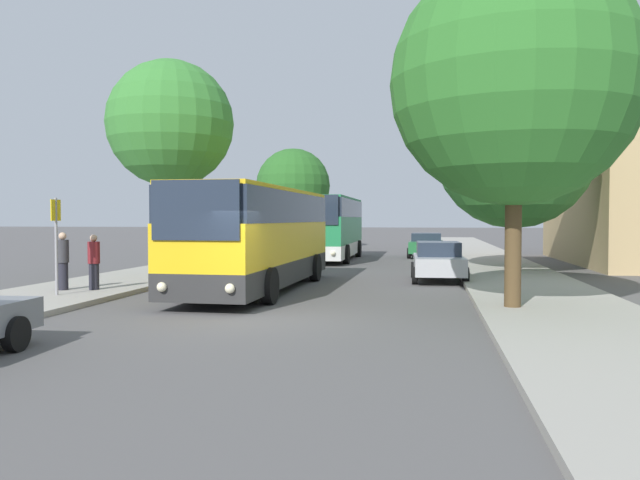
# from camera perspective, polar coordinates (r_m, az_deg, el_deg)

# --- Properties ---
(ground_plane) EXTENTS (300.00, 300.00, 0.00)m
(ground_plane) POSITION_cam_1_polar(r_m,az_deg,el_deg) (14.69, -5.27, -7.10)
(ground_plane) COLOR #565454
(ground_plane) RESTS_ON ground
(sidewalk_right) EXTENTS (4.00, 120.00, 0.15)m
(sidewalk_right) POSITION_cam_1_polar(r_m,az_deg,el_deg) (14.54, 22.65, -7.04)
(sidewalk_right) COLOR #A39E93
(sidewalk_right) RESTS_ON ground_plane
(bus_front) EXTENTS (2.89, 10.77, 3.26)m
(bus_front) POSITION_cam_1_polar(r_m,az_deg,el_deg) (20.17, -5.65, 0.34)
(bus_front) COLOR #2D2D2D
(bus_front) RESTS_ON ground_plane
(bus_middle) EXTENTS (2.89, 10.37, 3.48)m
(bus_middle) POSITION_cam_1_polar(r_m,az_deg,el_deg) (34.89, 0.95, 1.21)
(bus_middle) COLOR silver
(bus_middle) RESTS_ON ground_plane
(parked_car_right_near) EXTENTS (2.08, 4.10, 1.45)m
(parked_car_right_near) POSITION_cam_1_polar(r_m,az_deg,el_deg) (23.49, 10.76, -1.87)
(parked_car_right_near) COLOR #B7B7BC
(parked_car_right_near) RESTS_ON ground_plane
(parked_car_right_far) EXTENTS (2.19, 4.61, 1.45)m
(parked_car_right_far) POSITION_cam_1_polar(r_m,az_deg,el_deg) (37.91, 9.70, -0.40)
(parked_car_right_far) COLOR #236B38
(parked_car_right_far) RESTS_ON ground_plane
(bus_stop_sign) EXTENTS (0.08, 0.45, 2.75)m
(bus_stop_sign) POSITION_cam_1_polar(r_m,az_deg,el_deg) (19.11, -22.99, 0.42)
(bus_stop_sign) COLOR gray
(bus_stop_sign) RESTS_ON sidewalk_left
(pedestrian_waiting_near) EXTENTS (0.36, 0.36, 1.68)m
(pedestrian_waiting_near) POSITION_cam_1_polar(r_m,az_deg,el_deg) (20.18, -19.97, -1.90)
(pedestrian_waiting_near) COLOR #23232D
(pedestrian_waiting_near) RESTS_ON sidewalk_left
(pedestrian_waiting_far) EXTENTS (0.36, 0.36, 1.75)m
(pedestrian_waiting_far) POSITION_cam_1_polar(r_m,az_deg,el_deg) (20.43, -22.46, -1.78)
(pedestrian_waiting_far) COLOR #23232D
(pedestrian_waiting_far) RESTS_ON sidewalk_left
(tree_left_near) EXTENTS (4.77, 4.77, 8.15)m
(tree_left_near) POSITION_cam_1_polar(r_m,az_deg,el_deg) (24.67, -13.51, 10.26)
(tree_left_near) COLOR #513D23
(tree_left_near) RESTS_ON sidewalk_left
(tree_left_far) EXTENTS (5.74, 5.74, 7.60)m
(tree_left_far) POSITION_cam_1_polar(r_m,az_deg,el_deg) (48.56, -2.47, 4.99)
(tree_left_far) COLOR #47331E
(tree_left_far) RESTS_ON sidewalk_left
(tree_right_near) EXTENTS (6.62, 6.62, 8.37)m
(tree_right_near) POSITION_cam_1_polar(r_m,az_deg,el_deg) (27.63, 17.36, 7.89)
(tree_right_near) COLOR brown
(tree_right_near) RESTS_ON sidewalk_right
(tree_right_mid) EXTENTS (6.05, 6.05, 8.52)m
(tree_right_mid) POSITION_cam_1_polar(r_m,az_deg,el_deg) (16.30, 17.38, 13.62)
(tree_right_mid) COLOR #513D23
(tree_right_mid) RESTS_ON sidewalk_right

